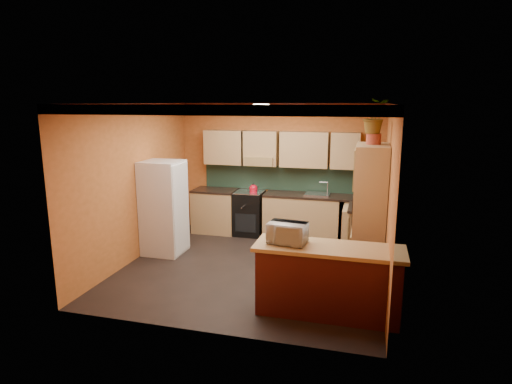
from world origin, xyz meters
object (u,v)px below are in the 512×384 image
Objects in this scene: pantry at (369,213)px; microwave at (287,233)px; fridge at (164,208)px; breakfast_bar at (328,282)px; base_cabinets_back at (279,216)px; stove at (249,213)px.

pantry is 1.74m from microwave.
fridge is at bearing 177.00° from pantry.
pantry is 4.30× the size of microwave.
base_cabinets_back is at bearing 112.94° from breakfast_bar.
base_cabinets_back is 7.47× the size of microwave.
stove is at bearing 145.40° from pantry.
pantry is (3.60, -0.19, 0.20)m from fridge.
fridge reaches higher than stove.
pantry is (2.40, -1.66, 0.59)m from stove.
fridge reaches higher than breakfast_bar.
fridge is 3.48× the size of microwave.
stove is 0.51× the size of breakfast_bar.
microwave is at bearing -126.00° from pantry.
microwave is at bearing -76.15° from base_cabinets_back.
base_cabinets_back is 2.38m from fridge.
pantry is at bearing -43.00° from base_cabinets_back.
breakfast_bar is (3.12, -1.60, -0.41)m from fridge.
pantry reaches higher than breakfast_bar.
stove is (-0.63, -0.00, 0.02)m from base_cabinets_back.
fridge reaches higher than base_cabinets_back.
base_cabinets_back is at bearing 38.86° from fridge.
pantry reaches higher than stove.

